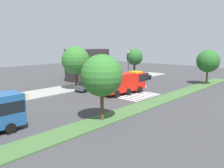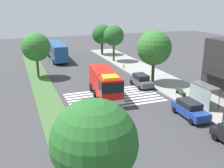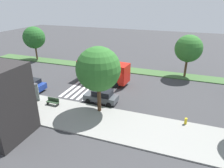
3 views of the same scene
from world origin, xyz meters
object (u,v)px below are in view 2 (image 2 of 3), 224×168
Objects in this scene: sidewalk_tree_west at (114,36)px; transit_bus at (57,50)px; median_tree_far_west at (36,47)px; median_tree_west at (94,143)px; parked_car_mid at (190,109)px; bus_stop_shelter at (202,91)px; parked_car_west at (141,80)px; sidewalk_tree_center at (154,48)px; fire_hydrant at (124,66)px; sidewalk_tree_far_west at (102,34)px; bench_near_shelter at (180,91)px; fire_truck at (105,83)px.

transit_bus is at bearing -116.44° from sidewalk_tree_west.
median_tree_west is at bearing -0.00° from median_tree_far_west.
bus_stop_shelter is (-1.85, 2.92, 1.00)m from parked_car_mid.
sidewalk_tree_center is (-0.64, 2.20, 4.41)m from parked_car_west.
sidewalk_tree_center is 10.81m from fire_hydrant.
bus_stop_shelter is 33.37m from sidewalk_tree_far_west.
parked_car_mid is 0.67× the size of median_tree_west.
parked_car_west is 6.08m from bench_near_shelter.
median_tree_far_west is 1.01× the size of median_tree_west.
parked_car_mid is 0.70× the size of sidewalk_tree_far_west.
median_tree_far_west reaches higher than sidewalk_tree_far_west.
bench_near_shelter is 29.53m from sidewalk_tree_far_west.
sidewalk_tree_west is (-27.77, 2.20, 4.26)m from parked_car_mid.
fire_truck is 9.71m from bench_near_shelter.
sidewalk_tree_center is (21.10, 10.37, 3.20)m from transit_bus.
transit_bus is 1.42× the size of sidewalk_tree_center.
parked_car_west is 9.84m from bus_stop_shelter.
sidewalk_tree_center is (-11.83, 2.20, 4.40)m from parked_car_mid.
sidewalk_tree_center reaches higher than parked_car_west.
bus_stop_shelter is 19.75m from fire_hydrant.
sidewalk_tree_far_west is 0.88× the size of sidewalk_tree_center.
median_tree_far_west is at bearing 157.87° from transit_bus.
median_tree_far_west is 15.57m from fire_hydrant.
bus_stop_shelter reaches higher than bench_near_shelter.
parked_car_mid is 28.18m from sidewalk_tree_west.
parked_car_west is at bearing -151.61° from bench_near_shelter.
fire_truck is 9.72m from sidewalk_tree_center.
bench_near_shelter is at bearing 155.47° from parked_car_mid.
transit_bus is 10.89m from sidewalk_tree_far_west.
parked_car_mid is at bearing 32.21° from median_tree_far_west.
sidewalk_tree_center is at bearing 171.23° from parked_car_mid.
parked_car_mid is 35.36m from sidewalk_tree_far_west.
transit_bus reaches higher than bench_near_shelter.
sidewalk_tree_far_west is at bearing -178.75° from bus_stop_shelter.
sidewalk_tree_far_west reaches higher than parked_car_mid.
parked_car_mid is at bearing -4.51° from fire_hydrant.
sidewalk_tree_center is (-5.98, -0.69, 4.70)m from bench_near_shelter.
bus_stop_shelter is 26.14m from sidewalk_tree_west.
median_tree_far_west reaches higher than bus_stop_shelter.
fire_truck reaches higher than bench_near_shelter.
transit_bus is 23.72m from sidewalk_tree_center.
fire_hydrant is at bearing 172.26° from parked_car_west.
transit_bus is 13.26m from median_tree_far_west.
transit_bus is 6.79× the size of bench_near_shelter.
parked_car_west is at bearing -162.62° from bus_stop_shelter.
median_tree_far_west is at bearing -47.57° from sidewalk_tree_far_west.
transit_bus is 15.51× the size of fire_hydrant.
median_tree_west is (18.05, -6.89, 2.82)m from fire_truck.
sidewalk_tree_west is at bearing 180.00° from sidewalk_tree_center.
parked_car_mid is at bearing 1.60° from parked_car_west.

